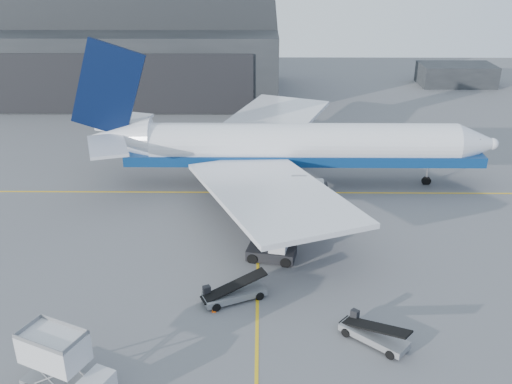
{
  "coord_description": "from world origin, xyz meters",
  "views": [
    {
      "loc": [
        0.24,
        -38.4,
        26.02
      ],
      "look_at": [
        -0.21,
        10.01,
        4.5
      ],
      "focal_mm": 40.0,
      "sensor_mm": 36.0,
      "label": 1
    }
  ],
  "objects_px": {
    "pushback_tug": "(273,252)",
    "belt_loader_a": "(233,293)",
    "airliner": "(286,146)",
    "catering_truck": "(63,365)",
    "belt_loader_b": "(373,334)"
  },
  "relations": [
    {
      "from": "airliner",
      "to": "catering_truck",
      "type": "relative_size",
      "value": 7.5
    },
    {
      "from": "catering_truck",
      "to": "belt_loader_b",
      "type": "distance_m",
      "value": 20.78
    },
    {
      "from": "belt_loader_b",
      "to": "pushback_tug",
      "type": "bearing_deg",
      "value": 162.45
    },
    {
      "from": "airliner",
      "to": "belt_loader_b",
      "type": "distance_m",
      "value": 29.06
    },
    {
      "from": "airliner",
      "to": "belt_loader_a",
      "type": "height_order",
      "value": "airliner"
    },
    {
      "from": "airliner",
      "to": "pushback_tug",
      "type": "relative_size",
      "value": 10.36
    },
    {
      "from": "catering_truck",
      "to": "belt_loader_a",
      "type": "height_order",
      "value": "catering_truck"
    },
    {
      "from": "catering_truck",
      "to": "belt_loader_a",
      "type": "xyz_separation_m",
      "value": [
        10.02,
        10.04,
        -1.46
      ]
    },
    {
      "from": "belt_loader_b",
      "to": "airliner",
      "type": "bearing_deg",
      "value": 141.39
    },
    {
      "from": "airliner",
      "to": "catering_truck",
      "type": "xyz_separation_m",
      "value": [
        -15.01,
        -33.38,
        -2.6
      ]
    },
    {
      "from": "airliner",
      "to": "catering_truck",
      "type": "distance_m",
      "value": 36.69
    },
    {
      "from": "pushback_tug",
      "to": "belt_loader_a",
      "type": "distance_m",
      "value": 7.11
    },
    {
      "from": "pushback_tug",
      "to": "belt_loader_b",
      "type": "xyz_separation_m",
      "value": [
        6.87,
        -11.32,
        -0.12
      ]
    },
    {
      "from": "belt_loader_a",
      "to": "belt_loader_b",
      "type": "bearing_deg",
      "value": -51.13
    },
    {
      "from": "catering_truck",
      "to": "belt_loader_a",
      "type": "distance_m",
      "value": 14.26
    }
  ]
}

